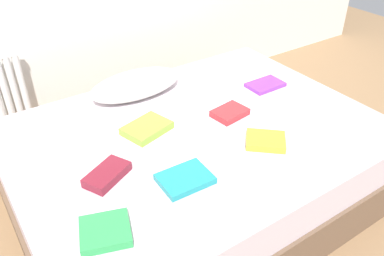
{
  "coord_description": "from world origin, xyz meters",
  "views": [
    {
      "loc": [
        -1.03,
        -1.47,
        1.72
      ],
      "look_at": [
        0.0,
        0.05,
        0.48
      ],
      "focal_mm": 37.17,
      "sensor_mm": 36.0,
      "label": 1
    }
  ],
  "objects": [
    {
      "name": "textbook_lime",
      "position": [
        -0.24,
        0.14,
        0.52
      ],
      "size": [
        0.28,
        0.24,
        0.04
      ],
      "primitive_type": "cube",
      "rotation": [
        0.0,
        0.0,
        0.27
      ],
      "color": "#8CC638",
      "rests_on": "bed"
    },
    {
      "name": "textbook_maroon",
      "position": [
        -0.57,
        -0.1,
        0.52
      ],
      "size": [
        0.25,
        0.21,
        0.04
      ],
      "primitive_type": "cube",
      "rotation": [
        0.0,
        0.0,
        0.47
      ],
      "color": "maroon",
      "rests_on": "bed"
    },
    {
      "name": "textbook_green",
      "position": [
        -0.72,
        -0.41,
        0.52
      ],
      "size": [
        0.24,
        0.23,
        0.04
      ],
      "primitive_type": "cube",
      "rotation": [
        0.0,
        0.0,
        -0.33
      ],
      "color": "green",
      "rests_on": "bed"
    },
    {
      "name": "ground_plane",
      "position": [
        0.0,
        0.0,
        0.0
      ],
      "size": [
        8.0,
        8.0,
        0.0
      ],
      "primitive_type": "plane",
      "color": "#93704C"
    },
    {
      "name": "pillow",
      "position": [
        -0.09,
        0.53,
        0.57
      ],
      "size": [
        0.59,
        0.29,
        0.14
      ],
      "primitive_type": "ellipsoid",
      "color": "white",
      "rests_on": "bed"
    },
    {
      "name": "textbook_purple",
      "position": [
        0.65,
        0.16,
        0.51
      ],
      "size": [
        0.23,
        0.15,
        0.02
      ],
      "primitive_type": "cube",
      "rotation": [
        0.0,
        0.0,
        0.0
      ],
      "color": "purple",
      "rests_on": "bed"
    },
    {
      "name": "textbook_teal",
      "position": [
        -0.29,
        -0.32,
        0.51
      ],
      "size": [
        0.24,
        0.19,
        0.03
      ],
      "primitive_type": "cube",
      "rotation": [
        0.0,
        0.0,
        -0.04
      ],
      "color": "teal",
      "rests_on": "bed"
    },
    {
      "name": "textbook_red",
      "position": [
        0.24,
        0.01,
        0.52
      ],
      "size": [
        0.21,
        0.17,
        0.04
      ],
      "primitive_type": "cube",
      "rotation": [
        0.0,
        0.0,
        0.14
      ],
      "color": "red",
      "rests_on": "bed"
    },
    {
      "name": "bed",
      "position": [
        0.0,
        0.0,
        0.25
      ],
      "size": [
        2.0,
        1.5,
        0.5
      ],
      "color": "brown",
      "rests_on": "ground"
    },
    {
      "name": "textbook_yellow",
      "position": [
        0.22,
        -0.31,
        0.52
      ],
      "size": [
        0.26,
        0.25,
        0.03
      ],
      "primitive_type": "cube",
      "rotation": [
        0.0,
        0.0,
        -0.74
      ],
      "color": "yellow",
      "rests_on": "bed"
    }
  ]
}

